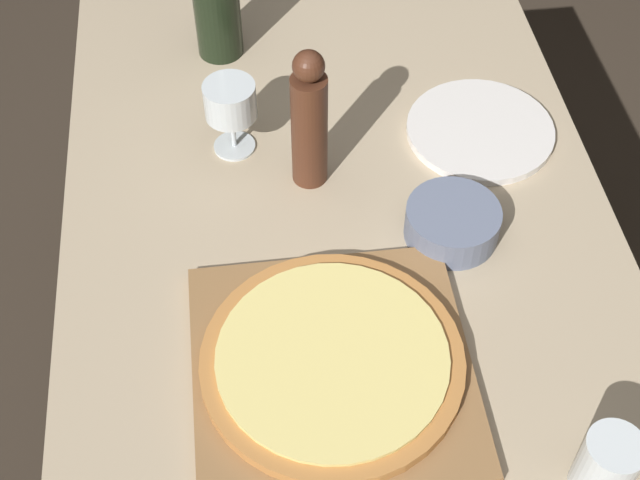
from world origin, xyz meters
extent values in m
cube|color=tan|center=(0.00, 0.00, 0.71)|extent=(0.87, 1.75, 0.03)
cylinder|color=brown|center=(-0.37, 0.82, 0.35)|extent=(0.06, 0.06, 0.70)
cylinder|color=brown|center=(0.37, 0.82, 0.35)|extent=(0.06, 0.06, 0.70)
cube|color=olive|center=(-0.05, -0.15, 0.74)|extent=(0.38, 0.38, 0.02)
cylinder|color=#BC7A3D|center=(-0.05, -0.15, 0.75)|extent=(0.36, 0.36, 0.02)
cylinder|color=#EAD67A|center=(-0.05, -0.15, 0.77)|extent=(0.32, 0.32, 0.01)
cylinder|color=#4C2819|center=(-0.04, 0.23, 0.83)|extent=(0.06, 0.06, 0.20)
sphere|color=#4C2819|center=(-0.04, 0.23, 0.96)|extent=(0.05, 0.05, 0.05)
cylinder|color=silver|center=(-0.15, 0.31, 0.73)|extent=(0.07, 0.07, 0.00)
cylinder|color=silver|center=(-0.15, 0.31, 0.77)|extent=(0.01, 0.01, 0.07)
cylinder|color=silver|center=(-0.15, 0.31, 0.83)|extent=(0.09, 0.09, 0.06)
cylinder|color=slate|center=(0.17, 0.08, 0.75)|extent=(0.15, 0.15, 0.05)
cylinder|color=silver|center=(0.26, -0.35, 0.78)|extent=(0.07, 0.07, 0.11)
cylinder|color=white|center=(0.27, 0.29, 0.73)|extent=(0.25, 0.25, 0.01)
camera|label=1|loc=(-0.14, -0.78, 1.78)|focal=50.00mm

